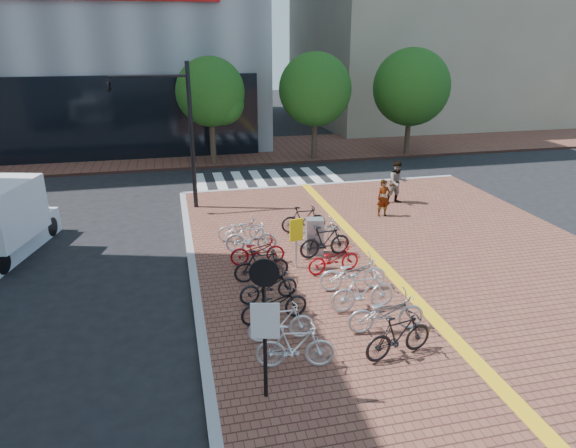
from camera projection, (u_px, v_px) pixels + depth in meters
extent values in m
plane|color=black|center=(347.00, 311.00, 14.11)|extent=(120.00, 120.00, 0.00)
cube|color=brown|center=(575.00, 414.00, 10.15)|extent=(14.00, 34.00, 0.15)
cube|color=yellow|center=(531.00, 419.00, 9.91)|extent=(0.40, 34.00, 0.01)
cube|color=gray|center=(325.00, 185.00, 25.69)|extent=(14.00, 0.25, 0.15)
cube|color=brown|center=(240.00, 151.00, 33.28)|extent=(70.00, 8.00, 0.15)
cube|color=gray|center=(426.00, 12.00, 44.07)|extent=(20.00, 18.00, 18.00)
cube|color=silver|center=(201.00, 183.00, 26.27)|extent=(0.50, 4.00, 0.01)
cube|color=silver|center=(221.00, 182.00, 26.48)|extent=(0.50, 4.00, 0.01)
cube|color=silver|center=(240.00, 181.00, 26.69)|extent=(0.50, 4.00, 0.01)
cube|color=silver|center=(259.00, 180.00, 26.90)|extent=(0.50, 4.00, 0.01)
cube|color=silver|center=(277.00, 179.00, 27.12)|extent=(0.50, 4.00, 0.01)
cube|color=silver|center=(296.00, 177.00, 27.33)|extent=(0.50, 4.00, 0.01)
cube|color=silver|center=(314.00, 176.00, 27.54)|extent=(0.50, 4.00, 0.01)
cube|color=silver|center=(331.00, 175.00, 27.75)|extent=(0.50, 4.00, 0.01)
cylinder|color=#38281E|center=(213.00, 141.00, 29.18)|extent=(0.32, 0.32, 2.60)
sphere|color=#194714|center=(210.00, 92.00, 28.23)|extent=(3.80, 3.80, 3.80)
sphere|color=#194714|center=(222.00, 103.00, 28.29)|extent=(2.40, 2.40, 2.40)
cylinder|color=#38281E|center=(314.00, 137.00, 30.45)|extent=(0.32, 0.32, 2.60)
sphere|color=#194714|center=(315.00, 89.00, 29.50)|extent=(4.20, 4.20, 4.20)
sphere|color=#194714|center=(326.00, 100.00, 29.56)|extent=(2.40, 2.40, 2.40)
cylinder|color=#38281E|center=(408.00, 133.00, 31.73)|extent=(0.32, 0.32, 2.60)
sphere|color=#194714|center=(411.00, 87.00, 30.78)|extent=(4.60, 4.60, 4.60)
sphere|color=#194714|center=(422.00, 98.00, 30.84)|extent=(2.40, 2.40, 2.40)
imported|color=silver|center=(295.00, 346.00, 11.29)|extent=(1.85, 0.82, 1.08)
imported|color=white|center=(281.00, 323.00, 12.31)|extent=(1.64, 0.49, 0.98)
imported|color=black|center=(274.00, 304.00, 13.18)|extent=(1.90, 0.94, 0.95)
imported|color=black|center=(269.00, 286.00, 14.21)|extent=(1.78, 0.89, 0.90)
imported|color=black|center=(262.00, 265.00, 15.36)|extent=(1.73, 0.60, 1.02)
imported|color=#A30B14|center=(257.00, 251.00, 16.50)|extent=(1.77, 0.65, 0.92)
imported|color=white|center=(251.00, 238.00, 17.37)|extent=(1.82, 0.78, 1.06)
imported|color=silver|center=(241.00, 229.00, 18.43)|extent=(1.70, 0.62, 0.88)
imported|color=black|center=(399.00, 336.00, 11.69)|extent=(1.85, 0.86, 1.07)
imported|color=#A3A3A8|center=(386.00, 312.00, 12.71)|extent=(2.00, 0.79, 1.03)
imported|color=silver|center=(363.00, 291.00, 13.68)|extent=(1.86, 0.62, 1.10)
imported|color=silver|center=(353.00, 273.00, 14.81)|extent=(2.02, 0.84, 1.03)
imported|color=red|center=(334.00, 259.00, 15.92)|extent=(1.78, 0.84, 0.90)
imported|color=black|center=(325.00, 241.00, 17.04)|extent=(1.85, 0.73, 1.08)
imported|color=white|center=(319.00, 232.00, 18.02)|extent=(1.89, 0.92, 0.95)
imported|color=black|center=(304.00, 219.00, 19.17)|extent=(1.71, 0.51, 1.02)
imported|color=gray|center=(383.00, 198.00, 20.82)|extent=(0.56, 0.37, 1.52)
imported|color=#4A505E|center=(397.00, 182.00, 22.40)|extent=(0.96, 0.78, 1.88)
cube|color=#A5A6AA|center=(315.00, 236.00, 17.22)|extent=(0.63, 0.50, 1.26)
cylinder|color=#B7B7BC|center=(296.00, 244.00, 16.10)|extent=(0.08, 0.08, 1.62)
cube|color=yellow|center=(297.00, 230.00, 15.89)|extent=(0.45, 0.15, 0.72)
cylinder|color=black|center=(265.00, 331.00, 10.03)|extent=(0.10, 0.10, 3.08)
cylinder|color=black|center=(264.00, 273.00, 9.53)|extent=(0.57, 0.17, 0.58)
cube|color=silver|center=(265.00, 321.00, 9.88)|extent=(0.56, 0.16, 0.77)
cylinder|color=black|center=(192.00, 137.00, 21.15)|extent=(0.18, 0.18, 6.04)
cylinder|color=black|center=(148.00, 76.00, 19.98)|extent=(3.02, 0.12, 0.12)
imported|color=black|center=(109.00, 85.00, 19.77)|extent=(0.27, 1.25, 0.50)
cube|color=silver|center=(2.00, 240.00, 17.72)|extent=(3.10, 4.99, 0.93)
cube|color=silver|center=(17.00, 198.00, 18.58)|extent=(2.40, 2.40, 1.34)
cylinder|color=black|center=(4.00, 226.00, 19.33)|extent=(0.41, 0.76, 0.72)
cylinder|color=black|center=(50.00, 227.00, 19.27)|extent=(0.41, 0.76, 0.72)
cylinder|color=black|center=(1.00, 263.00, 16.18)|extent=(0.41, 0.76, 0.72)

